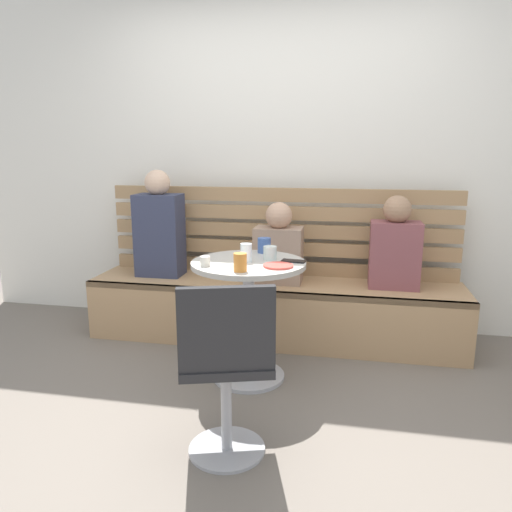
{
  "coord_description": "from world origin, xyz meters",
  "views": [
    {
      "loc": [
        0.54,
        -2.16,
        1.39
      ],
      "look_at": [
        -0.02,
        0.66,
        0.75
      ],
      "focal_mm": 34.0,
      "sensor_mm": 36.0,
      "label": 1
    }
  ],
  "objects_px": {
    "person_adult": "(159,229)",
    "cup_mug_blue": "(264,245)",
    "cafe_table": "(249,297)",
    "person_child_left": "(395,247)",
    "cup_glass_short": "(270,253)",
    "person_child_middle": "(279,248)",
    "cup_water_clear": "(246,253)",
    "phone_on_table": "(294,261)",
    "cup_tumbler_orange": "(240,262)",
    "plate_small": "(278,266)",
    "cup_espresso_small": "(205,261)",
    "white_chair": "(226,365)",
    "booth_bench": "(273,311)"
  },
  "relations": [
    {
      "from": "person_child_left",
      "to": "person_child_middle",
      "type": "relative_size",
      "value": 1.1
    },
    {
      "from": "person_adult",
      "to": "cup_mug_blue",
      "type": "xyz_separation_m",
      "value": [
        0.88,
        -0.42,
        -0.01
      ]
    },
    {
      "from": "cup_mug_blue",
      "to": "cup_tumbler_orange",
      "type": "relative_size",
      "value": 0.95
    },
    {
      "from": "person_child_left",
      "to": "cup_mug_blue",
      "type": "bearing_deg",
      "value": -153.21
    },
    {
      "from": "person_adult",
      "to": "white_chair",
      "type": "bearing_deg",
      "value": -58.71
    },
    {
      "from": "cafe_table",
      "to": "cup_mug_blue",
      "type": "distance_m",
      "value": 0.38
    },
    {
      "from": "cup_water_clear",
      "to": "cup_mug_blue",
      "type": "bearing_deg",
      "value": 78.05
    },
    {
      "from": "cup_water_clear",
      "to": "cafe_table",
      "type": "bearing_deg",
      "value": 43.91
    },
    {
      "from": "cup_glass_short",
      "to": "booth_bench",
      "type": "bearing_deg",
      "value": 96.88
    },
    {
      "from": "booth_bench",
      "to": "cup_water_clear",
      "type": "xyz_separation_m",
      "value": [
        -0.06,
        -0.66,
        0.57
      ]
    },
    {
      "from": "cafe_table",
      "to": "cup_espresso_small",
      "type": "distance_m",
      "value": 0.37
    },
    {
      "from": "person_child_left",
      "to": "cup_water_clear",
      "type": "xyz_separation_m",
      "value": [
        -0.9,
        -0.7,
        0.07
      ]
    },
    {
      "from": "cup_tumbler_orange",
      "to": "phone_on_table",
      "type": "height_order",
      "value": "cup_tumbler_orange"
    },
    {
      "from": "person_adult",
      "to": "person_child_middle",
      "type": "distance_m",
      "value": 0.92
    },
    {
      "from": "white_chair",
      "to": "cup_glass_short",
      "type": "height_order",
      "value": "white_chair"
    },
    {
      "from": "cafe_table",
      "to": "cup_tumbler_orange",
      "type": "relative_size",
      "value": 7.4
    },
    {
      "from": "cup_mug_blue",
      "to": "phone_on_table",
      "type": "relative_size",
      "value": 0.68
    },
    {
      "from": "cup_water_clear",
      "to": "plate_small",
      "type": "bearing_deg",
      "value": -22.64
    },
    {
      "from": "cup_glass_short",
      "to": "person_child_middle",
      "type": "bearing_deg",
      "value": 93.54
    },
    {
      "from": "white_chair",
      "to": "cup_tumbler_orange",
      "type": "bearing_deg",
      "value": 96.78
    },
    {
      "from": "cup_tumbler_orange",
      "to": "cup_espresso_small",
      "type": "height_order",
      "value": "cup_tumbler_orange"
    },
    {
      "from": "cafe_table",
      "to": "person_child_left",
      "type": "distance_m",
      "value": 1.14
    },
    {
      "from": "booth_bench",
      "to": "cafe_table",
      "type": "height_order",
      "value": "cafe_table"
    },
    {
      "from": "phone_on_table",
      "to": "cup_mug_blue",
      "type": "bearing_deg",
      "value": 51.49
    },
    {
      "from": "cup_espresso_small",
      "to": "white_chair",
      "type": "bearing_deg",
      "value": -66.03
    },
    {
      "from": "person_child_left",
      "to": "cup_glass_short",
      "type": "height_order",
      "value": "person_child_left"
    },
    {
      "from": "cup_tumbler_orange",
      "to": "cup_espresso_small",
      "type": "bearing_deg",
      "value": 159.4
    },
    {
      "from": "person_child_left",
      "to": "cup_water_clear",
      "type": "relative_size",
      "value": 5.83
    },
    {
      "from": "person_child_left",
      "to": "plate_small",
      "type": "relative_size",
      "value": 3.77
    },
    {
      "from": "person_child_middle",
      "to": "plate_small",
      "type": "xyz_separation_m",
      "value": [
        0.11,
        -0.75,
        0.05
      ]
    },
    {
      "from": "person_child_middle",
      "to": "cup_glass_short",
      "type": "xyz_separation_m",
      "value": [
        0.04,
        -0.58,
        0.09
      ]
    },
    {
      "from": "white_chair",
      "to": "cup_espresso_small",
      "type": "bearing_deg",
      "value": 113.97
    },
    {
      "from": "person_adult",
      "to": "cup_tumbler_orange",
      "type": "bearing_deg",
      "value": -47.7
    },
    {
      "from": "person_adult",
      "to": "cup_water_clear",
      "type": "xyz_separation_m",
      "value": [
        0.82,
        -0.7,
        -0.01
      ]
    },
    {
      "from": "person_child_left",
      "to": "phone_on_table",
      "type": "bearing_deg",
      "value": -134.33
    },
    {
      "from": "person_child_middle",
      "to": "white_chair",
      "type": "bearing_deg",
      "value": -90.2
    },
    {
      "from": "plate_small",
      "to": "cafe_table",
      "type": "bearing_deg",
      "value": 153.43
    },
    {
      "from": "cup_tumbler_orange",
      "to": "phone_on_table",
      "type": "distance_m",
      "value": 0.39
    },
    {
      "from": "cup_tumbler_orange",
      "to": "person_adult",
      "type": "bearing_deg",
      "value": 132.3
    },
    {
      "from": "cafe_table",
      "to": "person_child_middle",
      "type": "xyz_separation_m",
      "value": [
        0.08,
        0.66,
        0.18
      ]
    },
    {
      "from": "cup_mug_blue",
      "to": "cup_water_clear",
      "type": "distance_m",
      "value": 0.28
    },
    {
      "from": "person_child_left",
      "to": "plate_small",
      "type": "bearing_deg",
      "value": -131.58
    },
    {
      "from": "person_adult",
      "to": "cup_glass_short",
      "type": "height_order",
      "value": "person_adult"
    },
    {
      "from": "white_chair",
      "to": "person_child_left",
      "type": "relative_size",
      "value": 1.33
    },
    {
      "from": "person_adult",
      "to": "person_child_middle",
      "type": "xyz_separation_m",
      "value": [
        0.92,
        -0.03,
        -0.11
      ]
    },
    {
      "from": "cafe_table",
      "to": "cup_glass_short",
      "type": "relative_size",
      "value": 9.25
    },
    {
      "from": "cup_water_clear",
      "to": "phone_on_table",
      "type": "bearing_deg",
      "value": 11.98
    },
    {
      "from": "cafe_table",
      "to": "cup_water_clear",
      "type": "relative_size",
      "value": 6.73
    },
    {
      "from": "person_child_middle",
      "to": "phone_on_table",
      "type": "distance_m",
      "value": 0.64
    },
    {
      "from": "person_child_left",
      "to": "booth_bench",
      "type": "bearing_deg",
      "value": -177.34
    }
  ]
}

